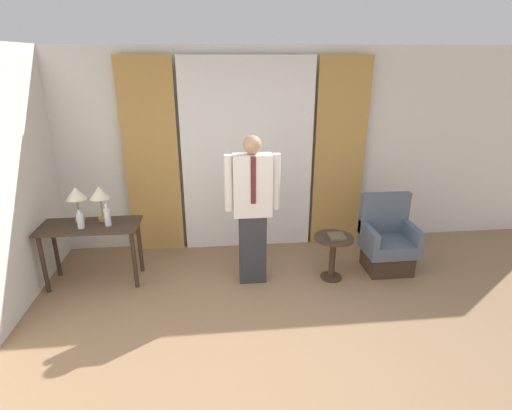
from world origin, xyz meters
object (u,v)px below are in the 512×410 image
table_lamp_left (76,195)px  table_lamp_right (100,194)px  book (337,236)px  person (252,206)px  bottle_near_edge (107,217)px  armchair (387,244)px  bottle_by_lamp (80,220)px  side_table (333,250)px  desk (91,235)px

table_lamp_left → table_lamp_right: 0.26m
table_lamp_left → book: 3.06m
person → bottle_near_edge: bearing=175.1°
armchair → bottle_by_lamp: bearing=-179.7°
side_table → bottle_by_lamp: bearing=177.0°
bottle_by_lamp → armchair: size_ratio=0.23×
bottle_by_lamp → desk: bearing=53.2°
desk → book: (2.86, -0.25, -0.05)m
table_lamp_left → side_table: size_ratio=0.76×
desk → table_lamp_left: 0.48m
book → person: bearing=175.9°
table_lamp_left → armchair: 3.79m
table_lamp_left → person: size_ratio=0.24×
table_lamp_left → person: (2.00, -0.30, -0.10)m
bottle_by_lamp → armchair: bottle_by_lamp is taller
bottle_near_edge → armchair: bearing=-0.4°
side_table → book: size_ratio=2.62×
table_lamp_right → book: bearing=-7.7°
desk → armchair: 3.60m
table_lamp_right → side_table: (2.70, -0.35, -0.69)m
desk → bottle_by_lamp: (-0.06, -0.08, 0.22)m
table_lamp_left → book: size_ratio=1.99×
armchair → side_table: size_ratio=1.73×
bottle_near_edge → person: bearing=-4.9°
book → table_lamp_right: bearing=172.3°
table_lamp_left → side_table: table_lamp_left is taller
bottle_near_edge → person: 1.66m
side_table → bottle_near_edge: bearing=175.8°
bottle_near_edge → side_table: bearing=-4.2°
desk → side_table: size_ratio=2.02×
table_lamp_left → armchair: bearing=-2.8°
person → table_lamp_right: bearing=170.3°
side_table → book: bearing=-38.3°
table_lamp_left → bottle_by_lamp: size_ratio=1.92×
person → armchair: 1.83m
table_lamp_left → table_lamp_right: same height
bottle_near_edge → bottle_by_lamp: 0.29m
person → armchair: bearing=4.0°
bottle_by_lamp → side_table: bearing=-3.0°
table_lamp_right → side_table: size_ratio=0.76×
table_lamp_right → book: (2.73, -0.37, -0.50)m
table_lamp_right → bottle_near_edge: size_ratio=1.60×
desk → book: desk is taller
table_lamp_left → bottle_near_edge: bearing=-23.9°
bottle_near_edge → book: bottle_near_edge is taller
table_lamp_right → bottle_by_lamp: 0.36m
table_lamp_left → table_lamp_right: size_ratio=1.00×
table_lamp_left → desk: bearing=-41.5°
armchair → bottle_near_edge: bearing=179.6°
bottle_by_lamp → side_table: (2.90, -0.15, -0.45)m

